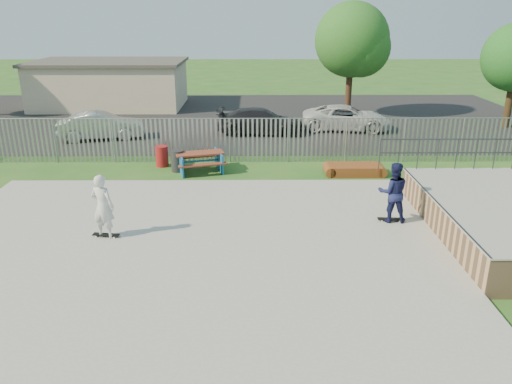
{
  "coord_description": "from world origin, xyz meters",
  "views": [
    {
      "loc": [
        2.01,
        -12.7,
        6.46
      ],
      "look_at": [
        2.12,
        2.0,
        1.1
      ],
      "focal_mm": 35.0,
      "sensor_mm": 36.0,
      "label": 1
    }
  ],
  "objects_px": {
    "car_white": "(346,118)",
    "funbox": "(354,170)",
    "trash_bin_grey": "(178,161)",
    "car_dark": "(261,121)",
    "skater_white": "(103,206)",
    "trash_bin_red": "(162,156)",
    "tree_mid": "(352,40)",
    "picnic_table": "(200,162)",
    "skater_navy": "(393,192)",
    "car_silver": "(101,126)"
  },
  "relations": [
    {
      "from": "picnic_table",
      "to": "trash_bin_red",
      "type": "bearing_deg",
      "value": 139.63
    },
    {
      "from": "trash_bin_red",
      "to": "trash_bin_grey",
      "type": "relative_size",
      "value": 0.99
    },
    {
      "from": "tree_mid",
      "to": "car_silver",
      "type": "bearing_deg",
      "value": -157.02
    },
    {
      "from": "funbox",
      "to": "picnic_table",
      "type": "bearing_deg",
      "value": 176.08
    },
    {
      "from": "trash_bin_grey",
      "to": "car_dark",
      "type": "relative_size",
      "value": 0.19
    },
    {
      "from": "car_silver",
      "to": "car_white",
      "type": "relative_size",
      "value": 0.87
    },
    {
      "from": "funbox",
      "to": "car_silver",
      "type": "distance_m",
      "value": 13.74
    },
    {
      "from": "tree_mid",
      "to": "car_dark",
      "type": "bearing_deg",
      "value": -139.45
    },
    {
      "from": "funbox",
      "to": "skater_white",
      "type": "height_order",
      "value": "skater_white"
    },
    {
      "from": "skater_navy",
      "to": "skater_white",
      "type": "xyz_separation_m",
      "value": [
        -8.74,
        -1.12,
        0.0
      ]
    },
    {
      "from": "trash_bin_red",
      "to": "car_silver",
      "type": "height_order",
      "value": "car_silver"
    },
    {
      "from": "picnic_table",
      "to": "skater_navy",
      "type": "xyz_separation_m",
      "value": [
        6.62,
        -5.7,
        0.69
      ]
    },
    {
      "from": "trash_bin_grey",
      "to": "car_white",
      "type": "xyz_separation_m",
      "value": [
        8.55,
        7.72,
        0.26
      ]
    },
    {
      "from": "picnic_table",
      "to": "trash_bin_red",
      "type": "relative_size",
      "value": 2.6
    },
    {
      "from": "picnic_table",
      "to": "car_silver",
      "type": "bearing_deg",
      "value": 119.6
    },
    {
      "from": "trash_bin_grey",
      "to": "skater_white",
      "type": "height_order",
      "value": "skater_white"
    },
    {
      "from": "car_white",
      "to": "car_dark",
      "type": "bearing_deg",
      "value": 108.55
    },
    {
      "from": "tree_mid",
      "to": "skater_white",
      "type": "xyz_separation_m",
      "value": [
        -10.49,
        -18.53,
        -3.64
      ]
    },
    {
      "from": "trash_bin_grey",
      "to": "car_silver",
      "type": "relative_size",
      "value": 0.21
    },
    {
      "from": "car_white",
      "to": "funbox",
      "type": "bearing_deg",
      "value": -179.73
    },
    {
      "from": "trash_bin_red",
      "to": "tree_mid",
      "type": "relative_size",
      "value": 0.13
    },
    {
      "from": "car_dark",
      "to": "car_white",
      "type": "relative_size",
      "value": 0.97
    },
    {
      "from": "picnic_table",
      "to": "car_dark",
      "type": "bearing_deg",
      "value": 52.7
    },
    {
      "from": "trash_bin_grey",
      "to": "tree_mid",
      "type": "relative_size",
      "value": 0.13
    },
    {
      "from": "picnic_table",
      "to": "skater_navy",
      "type": "distance_m",
      "value": 8.77
    },
    {
      "from": "car_silver",
      "to": "picnic_table",
      "type": "bearing_deg",
      "value": -147.53
    },
    {
      "from": "funbox",
      "to": "skater_navy",
      "type": "relative_size",
      "value": 1.09
    },
    {
      "from": "trash_bin_grey",
      "to": "car_silver",
      "type": "height_order",
      "value": "car_silver"
    },
    {
      "from": "car_white",
      "to": "skater_white",
      "type": "height_order",
      "value": "skater_white"
    },
    {
      "from": "car_white",
      "to": "tree_mid",
      "type": "xyz_separation_m",
      "value": [
        0.78,
        3.93,
        4.04
      ]
    },
    {
      "from": "funbox",
      "to": "car_silver",
      "type": "relative_size",
      "value": 0.48
    },
    {
      "from": "car_white",
      "to": "car_silver",
      "type": "bearing_deg",
      "value": 106.73
    },
    {
      "from": "skater_navy",
      "to": "skater_white",
      "type": "relative_size",
      "value": 1.0
    },
    {
      "from": "car_white",
      "to": "trash_bin_grey",
      "type": "bearing_deg",
      "value": 139.99
    },
    {
      "from": "trash_bin_red",
      "to": "trash_bin_grey",
      "type": "xyz_separation_m",
      "value": [
        0.79,
        -0.74,
        0.01
      ]
    },
    {
      "from": "trash_bin_red",
      "to": "car_dark",
      "type": "height_order",
      "value": "car_dark"
    },
    {
      "from": "picnic_table",
      "to": "car_white",
      "type": "distance_m",
      "value": 10.88
    },
    {
      "from": "trash_bin_grey",
      "to": "tree_mid",
      "type": "distance_m",
      "value": 15.53
    },
    {
      "from": "picnic_table",
      "to": "car_white",
      "type": "xyz_separation_m",
      "value": [
        7.6,
        7.78,
        0.29
      ]
    },
    {
      "from": "skater_white",
      "to": "trash_bin_red",
      "type": "bearing_deg",
      "value": -75.35
    },
    {
      "from": "funbox",
      "to": "skater_navy",
      "type": "xyz_separation_m",
      "value": [
        0.14,
        -5.24,
        0.91
      ]
    },
    {
      "from": "picnic_table",
      "to": "tree_mid",
      "type": "xyz_separation_m",
      "value": [
        8.37,
        11.71,
        4.33
      ]
    },
    {
      "from": "picnic_table",
      "to": "car_silver",
      "type": "distance_m",
      "value": 8.13
    },
    {
      "from": "trash_bin_red",
      "to": "skater_white",
      "type": "bearing_deg",
      "value": -92.84
    },
    {
      "from": "trash_bin_red",
      "to": "skater_navy",
      "type": "height_order",
      "value": "skater_navy"
    },
    {
      "from": "picnic_table",
      "to": "car_white",
      "type": "bearing_deg",
      "value": 29.91
    },
    {
      "from": "car_dark",
      "to": "funbox",
      "type": "bearing_deg",
      "value": -150.99
    },
    {
      "from": "car_dark",
      "to": "tree_mid",
      "type": "distance_m",
      "value": 8.48
    },
    {
      "from": "car_white",
      "to": "skater_navy",
      "type": "xyz_separation_m",
      "value": [
        -0.97,
        -13.48,
        0.4
      ]
    },
    {
      "from": "car_white",
      "to": "skater_navy",
      "type": "distance_m",
      "value": 13.52
    }
  ]
}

